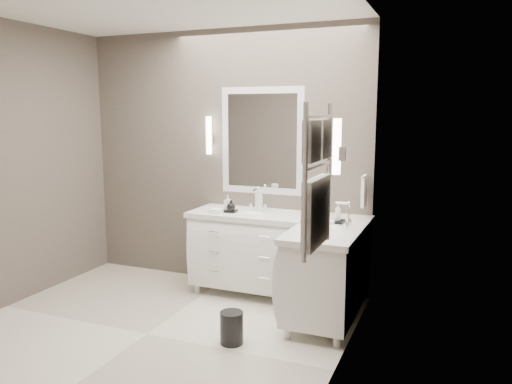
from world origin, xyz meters
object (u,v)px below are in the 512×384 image
at_px(vanity_right, 329,266).
at_px(towel_ladder, 317,187).
at_px(waste_bin, 232,328).
at_px(vanity_back, 252,247).

distance_m(vanity_right, towel_ladder, 1.60).
xyz_separation_m(vanity_right, towel_ladder, (0.23, -1.30, 0.91)).
bearing_deg(vanity_right, towel_ladder, -80.16).
xyz_separation_m(vanity_right, waste_bin, (-0.60, -0.78, -0.35)).
bearing_deg(vanity_back, waste_bin, -75.84).
relative_size(vanity_right, towel_ladder, 1.38).
distance_m(vanity_back, waste_bin, 1.20).
height_order(vanity_back, vanity_right, same).
relative_size(vanity_back, vanity_right, 1.00).
bearing_deg(vanity_right, waste_bin, -127.17).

